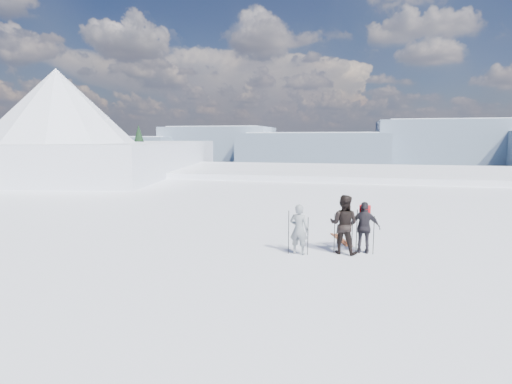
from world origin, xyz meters
TOP-DOWN VIEW (x-y plane):
  - lake_basin at (0.00, 30.00)m, footprint 820.00×820.00m
  - far_mountain_range at (29.60, 454.78)m, footprint 770.00×110.00m
  - near_ridge at (-26.56, 29.34)m, footprint 31.37×35.68m
  - skier_grey at (-1.08, 2.63)m, footprint 0.61×0.45m
  - skier_dark at (0.23, 3.03)m, footprint 1.01×0.87m
  - skier_pack at (0.84, 3.20)m, footprint 0.93×0.41m
  - backpack at (0.85, 3.45)m, footprint 0.34×0.20m
  - ski_poles at (-0.01, 2.90)m, footprint 2.52×0.56m
  - skis_loose at (0.13, 4.63)m, footprint 0.80×1.63m

SIDE VIEW (x-z plane):
  - far_mountain_range at x=29.60m, z-range -33.69..19.31m
  - lake_basin at x=0.00m, z-range -42.31..29.31m
  - near_ridge at x=-26.56m, z-range -16.29..9.33m
  - skis_loose at x=0.13m, z-range 0.00..0.03m
  - ski_poles at x=-0.01m, z-range -0.05..1.31m
  - skier_grey at x=-1.08m, z-range 0.00..1.52m
  - skier_pack at x=0.84m, z-range 0.00..1.58m
  - skier_dark at x=0.23m, z-range 0.00..1.79m
  - backpack at x=0.85m, z-range 1.58..2.01m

